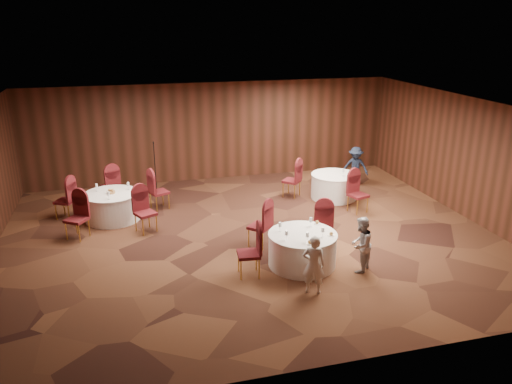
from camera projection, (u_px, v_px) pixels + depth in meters
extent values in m
plane|color=black|center=(250.00, 237.00, 12.35)|extent=(12.00, 12.00, 0.00)
plane|color=silver|center=(250.00, 108.00, 11.30)|extent=(12.00, 12.00, 0.00)
plane|color=black|center=(213.00, 132.00, 16.39)|extent=(12.00, 0.00, 12.00)
plane|color=black|center=(334.00, 275.00, 7.26)|extent=(12.00, 0.00, 12.00)
plane|color=black|center=(468.00, 158.00, 13.27)|extent=(0.00, 10.00, 10.00)
cylinder|color=white|center=(302.00, 250.00, 10.86)|extent=(1.47, 1.47, 0.72)
cylinder|color=white|center=(303.00, 234.00, 10.74)|extent=(1.50, 1.50, 0.03)
cylinder|color=white|center=(112.00, 207.00, 13.34)|extent=(1.44, 1.44, 0.72)
cylinder|color=white|center=(111.00, 194.00, 13.22)|extent=(1.47, 1.47, 0.03)
cylinder|color=white|center=(334.00, 186.00, 14.94)|extent=(1.36, 1.36, 0.72)
cylinder|color=white|center=(335.00, 175.00, 14.82)|extent=(1.38, 1.38, 0.03)
cylinder|color=silver|center=(287.00, 240.00, 10.43)|extent=(0.06, 0.06, 0.01)
cylinder|color=silver|center=(287.00, 237.00, 10.41)|extent=(0.01, 0.01, 0.11)
cone|color=silver|center=(287.00, 233.00, 10.38)|extent=(0.08, 0.08, 0.10)
cylinder|color=silver|center=(322.00, 237.00, 10.59)|extent=(0.06, 0.06, 0.01)
cylinder|color=silver|center=(323.00, 234.00, 10.57)|extent=(0.01, 0.01, 0.11)
cone|color=silver|center=(323.00, 230.00, 10.53)|extent=(0.08, 0.08, 0.10)
cylinder|color=silver|center=(280.00, 231.00, 10.85)|extent=(0.06, 0.06, 0.01)
cylinder|color=silver|center=(280.00, 229.00, 10.83)|extent=(0.01, 0.01, 0.11)
cone|color=silver|center=(280.00, 224.00, 10.80)|extent=(0.08, 0.08, 0.10)
cylinder|color=silver|center=(311.00, 226.00, 11.11)|extent=(0.06, 0.06, 0.01)
cylinder|color=silver|center=(311.00, 224.00, 11.09)|extent=(0.01, 0.01, 0.11)
cone|color=silver|center=(311.00, 220.00, 11.05)|extent=(0.08, 0.08, 0.10)
cylinder|color=silver|center=(307.00, 242.00, 10.35)|extent=(0.06, 0.06, 0.01)
cylinder|color=silver|center=(307.00, 239.00, 10.33)|extent=(0.01, 0.01, 0.11)
cone|color=silver|center=(307.00, 234.00, 10.30)|extent=(0.08, 0.08, 0.10)
cylinder|color=white|center=(310.00, 244.00, 10.25)|extent=(0.15, 0.15, 0.01)
sphere|color=#9E6B33|center=(310.00, 242.00, 10.23)|extent=(0.08, 0.08, 0.08)
cylinder|color=white|center=(331.00, 235.00, 10.64)|extent=(0.15, 0.15, 0.01)
sphere|color=#9E6B33|center=(331.00, 234.00, 10.63)|extent=(0.08, 0.08, 0.08)
cylinder|color=white|center=(317.00, 224.00, 11.24)|extent=(0.15, 0.15, 0.01)
sphere|color=#9E6B33|center=(317.00, 222.00, 11.23)|extent=(0.08, 0.08, 0.08)
cylinder|color=silver|center=(129.00, 190.00, 13.48)|extent=(0.06, 0.06, 0.01)
cylinder|color=silver|center=(128.00, 188.00, 13.46)|extent=(0.01, 0.01, 0.11)
cone|color=silver|center=(128.00, 184.00, 13.43)|extent=(0.08, 0.08, 0.10)
cylinder|color=silver|center=(97.00, 191.00, 13.36)|extent=(0.06, 0.06, 0.01)
cylinder|color=silver|center=(97.00, 189.00, 13.34)|extent=(0.01, 0.01, 0.11)
cone|color=silver|center=(96.00, 185.00, 13.31)|extent=(0.08, 0.08, 0.10)
cylinder|color=silver|center=(109.00, 199.00, 12.77)|extent=(0.06, 0.06, 0.01)
cylinder|color=silver|center=(109.00, 197.00, 12.75)|extent=(0.01, 0.01, 0.11)
cone|color=silver|center=(108.00, 193.00, 12.71)|extent=(0.08, 0.08, 0.10)
cylinder|color=olive|center=(111.00, 192.00, 13.21)|extent=(0.22, 0.22, 0.06)
sphere|color=#9E6B33|center=(110.00, 190.00, 13.20)|extent=(0.07, 0.07, 0.07)
sphere|color=#9E6B33|center=(112.00, 190.00, 13.18)|extent=(0.07, 0.07, 0.07)
cylinder|color=silver|center=(343.00, 176.00, 14.67)|extent=(0.06, 0.06, 0.01)
cylinder|color=silver|center=(343.00, 174.00, 14.65)|extent=(0.01, 0.01, 0.11)
cone|color=silver|center=(343.00, 170.00, 14.61)|extent=(0.08, 0.08, 0.10)
cylinder|color=black|center=(157.00, 195.00, 15.24)|extent=(0.24, 0.24, 0.02)
cylinder|color=black|center=(155.00, 169.00, 14.96)|extent=(0.02, 0.02, 1.66)
cylinder|color=black|center=(153.00, 142.00, 14.74)|extent=(0.04, 0.12, 0.04)
imported|color=silver|center=(314.00, 265.00, 9.67)|extent=(0.52, 0.44, 1.22)
imported|color=#B5B4B9|center=(361.00, 245.00, 10.52)|extent=(0.75, 0.75, 1.22)
imported|color=black|center=(355.00, 167.00, 15.90)|extent=(0.96, 0.87, 1.29)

